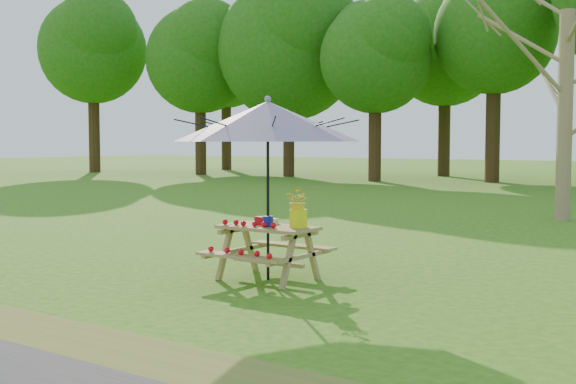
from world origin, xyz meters
The scene contains 6 objects.
ground centered at (0.00, 0.00, 0.00)m, with size 120.00×120.00×0.00m, color #2D6513.
picnic_table centered at (1.76, 0.50, 0.33)m, with size 1.20×1.32×0.67m.
patio_umbrella centered at (1.76, 0.50, 1.95)m, with size 2.45×2.45×2.26m.
produce_bins centered at (1.71, 0.54, 0.72)m, with size 0.34×0.39×0.13m.
tomatoes_row centered at (1.61, 0.32, 0.71)m, with size 0.77×0.13×0.07m, color red, non-canonical shape.
flower_bucket centered at (2.14, 0.60, 0.93)m, with size 0.35×0.32×0.48m.
Camera 1 is at (6.99, -6.58, 1.70)m, focal length 45.00 mm.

